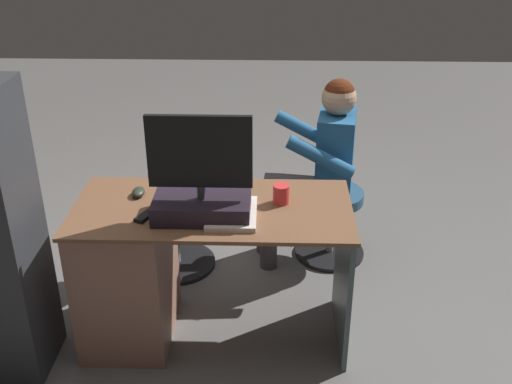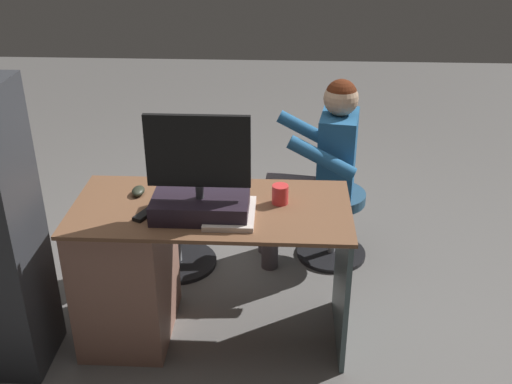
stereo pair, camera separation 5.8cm
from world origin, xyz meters
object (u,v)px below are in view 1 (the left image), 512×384
at_px(computer_mouse, 138,192).
at_px(visitor_chair, 331,217).
at_px(keyboard, 202,193).
at_px(tv_remote, 148,214).
at_px(cup, 281,194).
at_px(person, 320,158).
at_px(monitor, 201,191).
at_px(office_chair_teddy, 175,229).
at_px(teddy_bear, 171,171).
at_px(desk, 144,268).

bearing_deg(computer_mouse, visitor_chair, -146.90).
bearing_deg(visitor_chair, keyboard, 42.55).
distance_m(tv_remote, visitor_chair, 1.33).
height_order(cup, person, person).
distance_m(monitor, computer_mouse, 0.39).
bearing_deg(office_chair_teddy, person, -171.14).
bearing_deg(keyboard, office_chair_teddy, -64.59).
bearing_deg(visitor_chair, teddy_bear, 8.09).
xyz_separation_m(office_chair_teddy, teddy_bear, (-0.00, -0.01, 0.36)).
bearing_deg(tv_remote, keyboard, -111.07).
bearing_deg(desk, person, -140.19).
distance_m(desk, keyboard, 0.47).
relative_size(desk, visitor_chair, 2.98).
height_order(keyboard, office_chair_teddy, keyboard).
bearing_deg(person, visitor_chair, -171.14).
height_order(keyboard, teddy_bear, teddy_bear).
bearing_deg(tv_remote, visitor_chair, -111.96).
xyz_separation_m(tv_remote, office_chair_teddy, (0.01, -0.70, -0.48)).
bearing_deg(office_chair_teddy, keyboard, 115.41).
distance_m(teddy_bear, person, 0.84).
relative_size(cup, tv_remote, 0.60).
bearing_deg(person, monitor, 54.99).
relative_size(desk, computer_mouse, 13.37).
bearing_deg(cup, teddy_bear, -43.19).
height_order(monitor, cup, monitor).
height_order(tv_remote, teddy_bear, teddy_bear).
xyz_separation_m(tv_remote, teddy_bear, (0.01, -0.71, -0.12)).
bearing_deg(computer_mouse, office_chair_teddy, -97.84).
bearing_deg(monitor, desk, -16.45).
relative_size(keyboard, teddy_bear, 1.07).
height_order(desk, visitor_chair, desk).
height_order(keyboard, person, person).
xyz_separation_m(monitor, person, (-0.58, -0.83, -0.20)).
xyz_separation_m(cup, visitor_chair, (-0.32, -0.70, -0.51)).
relative_size(computer_mouse, person, 0.09).
relative_size(computer_mouse, visitor_chair, 0.22).
distance_m(tv_remote, teddy_bear, 0.72).
height_order(cup, teddy_bear, teddy_bear).
bearing_deg(teddy_bear, keyboard, 114.84).
xyz_separation_m(keyboard, cup, (-0.37, 0.07, 0.04)).
xyz_separation_m(keyboard, office_chair_teddy, (0.23, -0.49, -0.48)).
height_order(tv_remote, visitor_chair, tv_remote).
xyz_separation_m(monitor, keyboard, (0.02, -0.21, -0.12)).
distance_m(desk, office_chair_teddy, 0.62).
relative_size(cup, person, 0.08).
relative_size(tv_remote, office_chair_teddy, 0.33).
relative_size(office_chair_teddy, teddy_bear, 1.16).
relative_size(monitor, office_chair_teddy, 1.04).
bearing_deg(visitor_chair, person, 8.86).
height_order(cup, tv_remote, cup).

